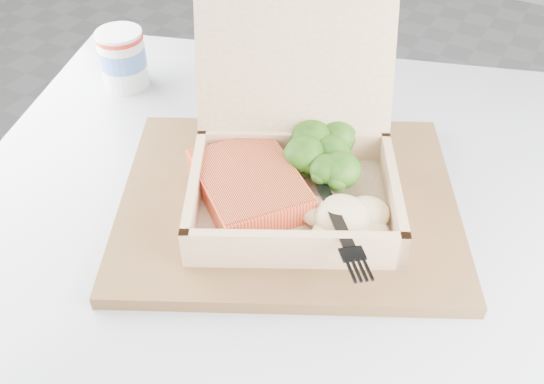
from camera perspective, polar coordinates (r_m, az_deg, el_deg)
The scene contains 10 objects.
floor at distance 1.68m, azimuth -9.35°, elevation -4.51°, with size 4.00×4.00×0.00m, color gray.
cafe_table at distance 0.82m, azimuth 0.87°, elevation -11.91°, with size 0.98×0.98×0.72m.
serving_tray at distance 0.69m, azimuth 1.55°, elevation -0.95°, with size 0.38×0.30×0.02m, color brown.
takeout_container at distance 0.67m, azimuth 2.08°, elevation 3.85°, with size 0.31×0.32×0.20m.
salmon_fillet at distance 0.67m, azimuth -2.18°, elevation 0.72°, with size 0.10×0.14×0.03m, color #EA5A2D.
broccoli_pile at distance 0.69m, azimuth 5.63°, elevation 3.18°, with size 0.11×0.11×0.04m, color #376817, non-canonical shape.
mashed_potatoes at distance 0.63m, azimuth 6.59°, elevation -2.23°, with size 0.09×0.08×0.03m, color beige.
plastic_fork at distance 0.63m, azimuth 5.37°, elevation -0.63°, with size 0.12×0.14×0.02m.
paper_cup at distance 0.91m, azimuth -13.89°, elevation 12.22°, with size 0.07×0.07×0.08m.
receipt at distance 0.86m, azimuth 4.14°, elevation 8.07°, with size 0.08×0.15×0.00m, color white.
Camera 1 is at (0.79, -0.87, 1.20)m, focal length 40.00 mm.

